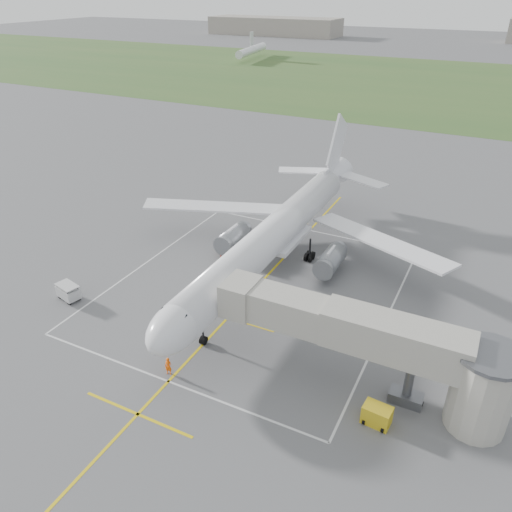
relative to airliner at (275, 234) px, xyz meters
The scene contains 11 objects.
ground 4.46m from the airliner, 90.00° to the right, with size 700.00×700.00×0.00m, color #545356.
grass_strip 129.32m from the airliner, 90.00° to the left, with size 700.00×120.00×0.02m, color #355926.
apron_markings 7.90m from the airliner, 90.00° to the right, with size 28.20×60.00×0.01m.
airliner is the anchor object (origin of this frame).
jet_bridge 21.22m from the airliner, 42.19° to the right, with size 23.40×5.00×7.20m.
gpu_unit 24.23m from the airliner, 46.53° to the right, with size 2.19×1.64×1.56m.
baggage_cart 22.67m from the airliner, 136.90° to the right, with size 2.77×2.04×1.73m.
ramp_worker_nose 20.28m from the airliner, 91.41° to the right, with size 0.59×0.39×1.62m, color #FF5A08.
ramp_worker_wing 7.61m from the airliner, behind, with size 0.84×0.66×1.74m, color #EC3107.
distant_hangars 264.94m from the airliner, 93.50° to the left, with size 345.00×49.00×12.00m.
distant_aircraft 171.96m from the airliner, 86.55° to the left, with size 203.97×58.37×8.85m.
Camera 1 is at (20.45, -44.52, 29.02)m, focal length 35.00 mm.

